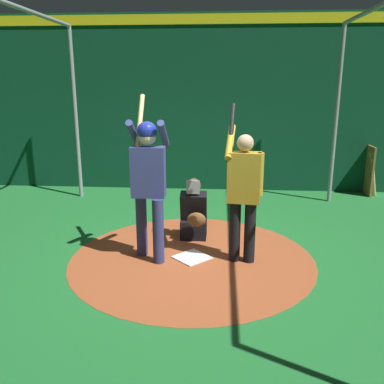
% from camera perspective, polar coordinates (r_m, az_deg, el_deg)
% --- Properties ---
extents(ground_plane, '(26.24, 26.24, 0.00)m').
position_cam_1_polar(ground_plane, '(5.74, 0.00, -9.19)').
color(ground_plane, '#1E6B2D').
extents(dirt_circle, '(3.36, 3.36, 0.01)m').
position_cam_1_polar(dirt_circle, '(5.74, 0.00, -9.16)').
color(dirt_circle, '#9E4C28').
rests_on(dirt_circle, ground).
extents(home_plate, '(0.59, 0.59, 0.01)m').
position_cam_1_polar(home_plate, '(5.74, 0.00, -9.08)').
color(home_plate, white).
rests_on(home_plate, dirt_circle).
extents(batter, '(0.68, 0.49, 2.20)m').
position_cam_1_polar(batter, '(5.41, -6.12, 2.13)').
color(batter, navy).
rests_on(batter, ground).
extents(catcher, '(0.58, 0.40, 0.96)m').
position_cam_1_polar(catcher, '(6.32, 0.26, -3.22)').
color(catcher, black).
rests_on(catcher, ground).
extents(visitor, '(0.58, 0.51, 2.09)m').
position_cam_1_polar(visitor, '(5.38, 7.16, 0.33)').
color(visitor, black).
rests_on(visitor, ground).
extents(back_wall, '(0.23, 10.24, 3.75)m').
position_cam_1_polar(back_wall, '(9.12, 1.81, 12.14)').
color(back_wall, '#0C3D26').
rests_on(back_wall, ground).
extents(cage_frame, '(6.08, 5.25, 3.43)m').
position_cam_1_polar(cage_frame, '(5.23, 0.00, 15.35)').
color(cage_frame, gray).
rests_on(cage_frame, ground).
extents(bat_rack, '(0.58, 0.20, 1.05)m').
position_cam_1_polar(bat_rack, '(9.59, 23.44, 2.63)').
color(bat_rack, olive).
rests_on(bat_rack, ground).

